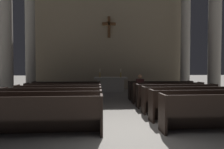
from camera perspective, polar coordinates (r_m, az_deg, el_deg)
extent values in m
plane|color=gray|center=(4.80, 6.16, -17.30)|extent=(80.00, 80.00, 0.00)
cube|color=black|center=(4.85, -22.85, -12.01)|extent=(3.13, 0.40, 0.05)
cube|color=black|center=(4.58, -23.80, -9.30)|extent=(3.13, 0.05, 0.50)
cube|color=black|center=(5.07, -22.15, -14.02)|extent=(3.13, 0.04, 0.40)
cube|color=black|center=(4.57, -3.23, -12.06)|extent=(0.06, 0.50, 0.95)
cube|color=black|center=(5.76, -19.71, -9.78)|extent=(3.13, 0.40, 0.05)
cube|color=black|center=(5.50, -20.37, -7.43)|extent=(3.13, 0.05, 0.50)
cube|color=black|center=(5.98, -19.22, -11.56)|extent=(3.13, 0.04, 0.40)
cube|color=black|center=(5.53, -3.42, -9.64)|extent=(0.06, 0.50, 0.95)
cube|color=black|center=(6.69, -17.47, -8.15)|extent=(3.13, 0.40, 0.05)
cube|color=black|center=(6.43, -17.95, -6.08)|extent=(3.13, 0.05, 0.50)
cube|color=black|center=(6.90, -17.10, -9.74)|extent=(3.13, 0.04, 0.40)
cube|color=black|center=(6.49, -3.55, -7.93)|extent=(0.06, 0.50, 0.95)
cube|color=black|center=(7.19, -30.06, -7.21)|extent=(0.06, 0.50, 0.95)
cube|color=black|center=(7.63, -15.78, -6.91)|extent=(3.13, 0.40, 0.05)
cube|color=black|center=(7.37, -16.15, -5.06)|extent=(3.13, 0.05, 0.50)
cube|color=black|center=(7.84, -15.50, -8.35)|extent=(3.13, 0.04, 0.40)
cube|color=black|center=(7.45, -3.64, -6.67)|extent=(0.06, 0.50, 0.95)
cube|color=black|center=(8.07, -27.03, -6.21)|extent=(0.06, 0.50, 0.95)
cube|color=black|center=(8.58, -14.48, -5.95)|extent=(3.13, 0.40, 0.05)
cube|color=black|center=(8.32, -14.77, -4.27)|extent=(3.13, 0.05, 0.50)
cube|color=black|center=(8.78, -14.25, -7.24)|extent=(3.13, 0.04, 0.40)
cube|color=black|center=(8.42, -3.72, -5.70)|extent=(0.06, 0.50, 0.95)
cube|color=black|center=(8.97, -24.61, -5.39)|extent=(0.06, 0.50, 0.95)
cube|color=black|center=(9.53, -13.43, -5.17)|extent=(3.13, 0.40, 0.05)
cube|color=black|center=(9.28, -13.67, -3.65)|extent=(3.13, 0.05, 0.50)
cube|color=black|center=(9.74, -13.25, -6.35)|extent=(3.13, 0.04, 0.40)
cube|color=black|center=(9.38, -3.77, -4.92)|extent=(0.06, 0.50, 0.95)
cube|color=black|center=(9.88, -22.64, -4.72)|extent=(0.06, 0.50, 0.95)
cube|color=black|center=(5.59, 30.92, -10.28)|extent=(3.13, 0.40, 0.05)
cube|color=black|center=(5.78, 29.83, -12.15)|extent=(3.13, 0.04, 0.40)
cube|color=black|center=(4.84, 15.15, -11.35)|extent=(0.06, 0.50, 0.95)
cube|color=black|center=(6.40, 25.82, -8.70)|extent=(3.13, 0.40, 0.05)
cube|color=black|center=(6.16, 26.91, -6.52)|extent=(3.13, 0.05, 0.50)
cube|color=black|center=(6.59, 25.00, -10.37)|extent=(3.13, 0.04, 0.40)
cube|color=black|center=(5.75, 11.87, -9.23)|extent=(0.06, 0.50, 0.95)
cube|color=black|center=(7.24, 21.92, -7.44)|extent=(3.13, 0.40, 0.05)
cube|color=black|center=(7.01, 22.76, -5.49)|extent=(3.13, 0.05, 0.50)
cube|color=black|center=(7.44, 21.28, -8.95)|extent=(3.13, 0.04, 0.40)
cube|color=black|center=(6.67, 9.52, -7.68)|extent=(0.06, 0.50, 0.95)
cube|color=black|center=(8.12, 18.86, -6.42)|extent=(3.13, 0.40, 0.05)
cube|color=black|center=(7.88, 19.52, -4.66)|extent=(3.13, 0.05, 0.50)
cube|color=black|center=(8.32, 18.35, -7.79)|extent=(3.13, 0.04, 0.40)
cube|color=black|center=(7.61, 7.76, -6.50)|extent=(0.06, 0.50, 0.95)
cube|color=black|center=(8.84, 28.49, -5.55)|extent=(0.06, 0.50, 0.95)
cube|color=black|center=(9.02, 16.41, -5.59)|extent=(3.13, 0.40, 0.05)
cube|color=black|center=(8.78, 16.95, -3.98)|extent=(3.13, 0.05, 0.50)
cube|color=black|center=(9.21, 16.00, -6.84)|extent=(3.13, 0.04, 0.40)
cube|color=black|center=(8.56, 6.39, -5.58)|extent=(0.06, 0.50, 0.95)
cube|color=black|center=(9.67, 25.35, -4.89)|extent=(0.06, 0.50, 0.95)
cube|color=black|center=(9.93, 14.41, -4.90)|extent=(3.13, 0.40, 0.05)
cube|color=black|center=(9.69, 14.85, -3.43)|extent=(3.13, 0.05, 0.50)
cube|color=black|center=(10.13, 14.08, -6.05)|extent=(3.13, 0.04, 0.40)
cube|color=black|center=(9.52, 5.30, -4.83)|extent=(0.06, 0.50, 0.95)
cube|color=black|center=(10.52, 22.72, -4.33)|extent=(0.06, 0.50, 0.95)
cube|color=#ADA89E|center=(10.49, -29.36, -6.51)|extent=(0.87, 0.87, 0.20)
cylinder|color=#ADA89E|center=(10.58, -29.66, 12.66)|extent=(0.62, 0.62, 7.22)
cube|color=#ADA89E|center=(11.28, 28.51, -5.92)|extent=(0.87, 0.87, 0.20)
cylinder|color=#ADA89E|center=(11.37, 28.78, 11.90)|extent=(0.62, 0.62, 7.22)
cube|color=#ADA89E|center=(13.51, -23.42, -4.61)|extent=(0.87, 0.87, 0.20)
cylinder|color=#ADA89E|center=(13.59, -23.60, 10.27)|extent=(0.62, 0.62, 7.22)
cube|color=#ADA89E|center=(14.14, 21.26, -4.31)|extent=(0.87, 0.87, 0.20)
cylinder|color=#ADA89E|center=(14.21, 21.42, 9.91)|extent=(0.62, 0.62, 7.22)
cube|color=#A8A399|center=(12.56, -0.48, -3.38)|extent=(1.76, 0.72, 0.88)
cube|color=#A8A399|center=(12.53, -0.48, -1.10)|extent=(2.20, 0.90, 0.12)
cube|color=silver|center=(12.52, -0.48, -0.81)|extent=(2.09, 0.86, 0.01)
cylinder|color=#B79338|center=(12.49, -3.69, -0.74)|extent=(0.16, 0.16, 0.02)
cylinder|color=#B79338|center=(12.49, -3.69, -0.07)|extent=(0.07, 0.07, 0.31)
cylinder|color=silver|center=(12.48, -3.69, 1.24)|extent=(0.04, 0.04, 0.26)
cylinder|color=#B79338|center=(12.59, 2.70, -0.72)|extent=(0.16, 0.16, 0.02)
cylinder|color=#B79338|center=(12.58, 2.70, -0.06)|extent=(0.07, 0.07, 0.31)
cylinder|color=silver|center=(12.58, 2.70, 1.24)|extent=(0.04, 0.04, 0.26)
cube|color=gray|center=(14.61, -0.98, 12.43)|extent=(11.49, 0.25, 8.54)
cube|color=brown|center=(14.48, -0.93, 14.25)|extent=(0.19, 0.19, 1.56)
cube|color=brown|center=(14.53, -0.93, 15.15)|extent=(1.00, 0.19, 0.19)
cube|color=#26262B|center=(8.85, 8.13, -6.97)|extent=(0.24, 0.14, 0.45)
cube|color=#26262B|center=(8.69, 8.32, -5.24)|extent=(0.28, 0.36, 0.12)
cube|color=#381919|center=(8.53, 8.52, -3.15)|extent=(0.32, 0.20, 0.54)
sphere|color=#9E7051|center=(8.50, 8.53, -0.60)|extent=(0.20, 0.20, 0.20)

